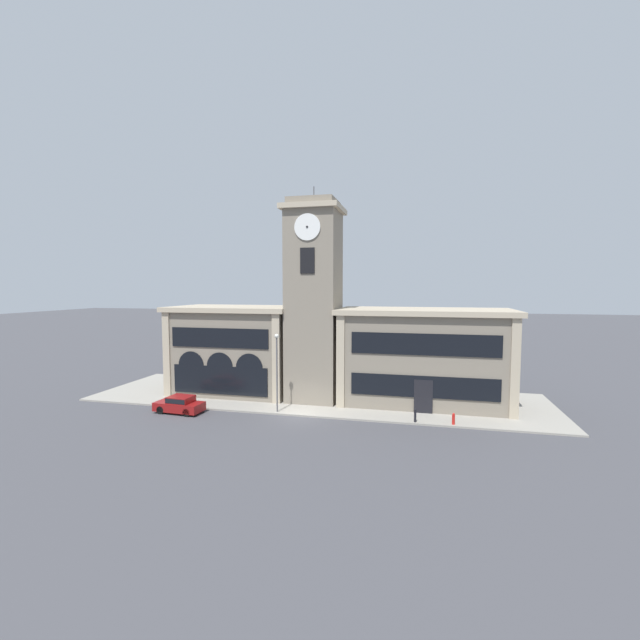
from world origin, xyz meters
name	(u,v)px	position (x,y,z in m)	size (l,w,h in m)	color
ground_plane	(299,417)	(0.00, 0.00, 0.00)	(300.00, 300.00, 0.00)	#424247
sidewalk_kerb	(316,397)	(0.00, 5.97, 0.07)	(42.35, 11.93, 0.15)	gray
clock_tower	(314,301)	(0.00, 5.19, 9.21)	(5.22, 5.22, 19.54)	gray
town_hall_left_wing	(236,349)	(-8.37, 6.40, 4.34)	(12.32, 7.70, 8.63)	gray
town_hall_right_wing	(424,356)	(9.87, 6.41, 4.32)	(15.32, 7.70, 8.58)	gray
parked_car_near	(180,404)	(-10.02, -1.23, 0.74)	(4.16, 2.05, 1.42)	maroon
street_lamp	(277,362)	(-1.98, 0.46, 4.36)	(0.36, 0.36, 6.54)	#4C4C51
bollard	(415,415)	(9.26, 0.30, 0.67)	(0.18, 0.18, 1.06)	black
fire_hydrant	(453,419)	(12.10, 0.40, 0.57)	(0.22, 0.22, 0.87)	red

